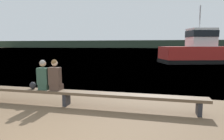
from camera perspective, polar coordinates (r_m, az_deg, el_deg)
name	(u,v)px	position (r m, az deg, el deg)	size (l,w,h in m)	color
water_surface	(155,48)	(127.76, 12.24, 6.06)	(240.00, 240.00, 0.00)	#5684A3
far_shoreline	(156,44)	(152.95, 12.45, 7.24)	(600.00, 12.00, 5.53)	#2D3D2D
bench_main	(66,93)	(6.77, -12.93, -6.46)	(8.77, 0.43, 0.49)	brown
person_left	(44,77)	(7.06, -18.94, -1.78)	(0.38, 0.39, 1.01)	#2D4C3D
person_right	(55,77)	(6.84, -15.90, -1.88)	(0.38, 0.39, 1.03)	#4C382D
shopping_bag	(33,85)	(7.36, -21.69, -4.13)	(0.23, 0.17, 0.24)	#232328
tugboat_red	(198,52)	(24.26, 23.29, 4.71)	(8.66, 5.84, 6.26)	red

